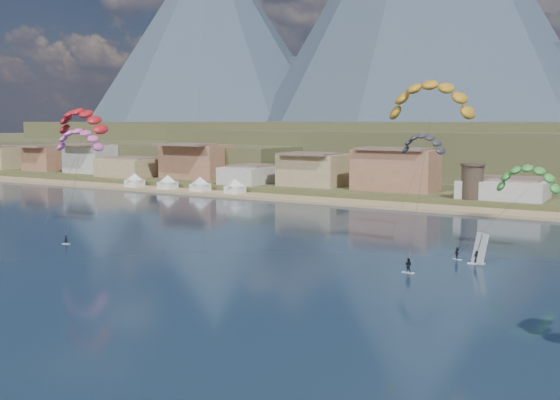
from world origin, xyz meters
name	(u,v)px	position (x,y,z in m)	size (l,w,h in m)	color
ground	(110,339)	(0.00, 0.00, 0.00)	(2400.00, 2400.00, 0.00)	black
beach	(441,209)	(0.00, 106.00, 0.25)	(2200.00, 12.00, 0.90)	tan
town	(319,166)	(-40.00, 122.00, 8.00)	(400.00, 24.00, 12.00)	beige
watchtower	(472,181)	(5.00, 114.00, 6.37)	(5.82, 5.82, 8.60)	#47382D
beach_tents	(183,179)	(-76.25, 106.00, 3.71)	(43.40, 6.40, 5.00)	white
kitesurfer_red	(82,117)	(-49.33, 43.39, 21.30)	(13.89, 14.57, 25.49)	silver
kitesurfer_yellow	(431,94)	(13.69, 53.44, 24.57)	(13.76, 16.48, 28.56)	silver
kitesurfer_green	(527,175)	(25.98, 64.50, 12.21)	(13.37, 14.51, 17.54)	silver
distant_kite_pink	(79,136)	(-57.46, 50.06, 17.57)	(11.05, 7.29, 20.77)	#262626
distant_kite_dark	(423,140)	(5.54, 74.93, 17.03)	(9.04, 6.21, 19.84)	#262626
windsurfer	(478,254)	(21.98, 51.13, 1.45)	(2.66, 2.92, 4.55)	silver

